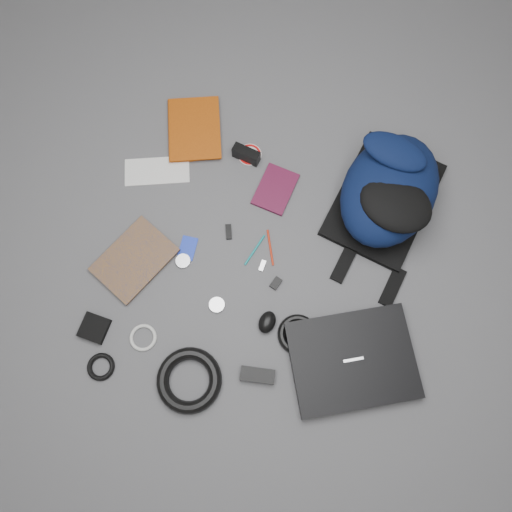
% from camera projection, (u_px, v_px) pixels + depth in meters
% --- Properties ---
extents(ground, '(4.00, 4.00, 0.00)m').
position_uv_depth(ground, '(256.00, 258.00, 1.75)').
color(ground, '#4F4F51').
rests_on(ground, ground).
extents(backpack, '(0.44, 0.55, 0.20)m').
position_uv_depth(backpack, '(390.00, 190.00, 1.71)').
color(backpack, black).
rests_on(backpack, ground).
extents(laptop, '(0.49, 0.45, 0.04)m').
position_uv_depth(laptop, '(352.00, 360.00, 1.63)').
color(laptop, black).
rests_on(laptop, ground).
extents(textbook_red, '(0.27, 0.31, 0.03)m').
position_uv_depth(textbook_red, '(168.00, 131.00, 1.87)').
color(textbook_red, '#8D3608').
rests_on(textbook_red, ground).
extents(comic_book, '(0.29, 0.32, 0.02)m').
position_uv_depth(comic_book, '(115.00, 242.00, 1.75)').
color(comic_book, '#BC760D').
rests_on(comic_book, ground).
extents(envelope, '(0.26, 0.18, 0.00)m').
position_uv_depth(envelope, '(157.00, 171.00, 1.84)').
color(envelope, silver).
rests_on(envelope, ground).
extents(dvd_case, '(0.15, 0.19, 0.01)m').
position_uv_depth(dvd_case, '(275.00, 189.00, 1.81)').
color(dvd_case, '#400C22').
rests_on(dvd_case, ground).
extents(compact_camera, '(0.11, 0.06, 0.06)m').
position_uv_depth(compact_camera, '(246.00, 154.00, 1.83)').
color(compact_camera, black).
rests_on(compact_camera, ground).
extents(sticker_disc, '(0.11, 0.11, 0.00)m').
position_uv_depth(sticker_disc, '(250.00, 155.00, 1.86)').
color(sticker_disc, silver).
rests_on(sticker_disc, ground).
extents(pen_teal, '(0.05, 0.12, 0.01)m').
position_uv_depth(pen_teal, '(255.00, 250.00, 1.75)').
color(pen_teal, '#0E7E82').
rests_on(pen_teal, ground).
extents(pen_red, '(0.06, 0.12, 0.01)m').
position_uv_depth(pen_red, '(270.00, 248.00, 1.76)').
color(pen_red, red).
rests_on(pen_red, ground).
extents(id_badge, '(0.06, 0.09, 0.00)m').
position_uv_depth(id_badge, '(188.00, 248.00, 1.76)').
color(id_badge, '#1934C2').
rests_on(id_badge, ground).
extents(usb_black, '(0.04, 0.06, 0.01)m').
position_uv_depth(usb_black, '(229.00, 232.00, 1.77)').
color(usb_black, black).
rests_on(usb_black, ground).
extents(usb_silver, '(0.02, 0.04, 0.01)m').
position_uv_depth(usb_silver, '(262.00, 266.00, 1.74)').
color(usb_silver, silver).
rests_on(usb_silver, ground).
extents(key_fob, '(0.04, 0.05, 0.01)m').
position_uv_depth(key_fob, '(276.00, 283.00, 1.72)').
color(key_fob, black).
rests_on(key_fob, ground).
extents(mouse, '(0.07, 0.09, 0.04)m').
position_uv_depth(mouse, '(267.00, 322.00, 1.67)').
color(mouse, black).
rests_on(mouse, ground).
extents(headphone_left, '(0.06, 0.06, 0.01)m').
position_uv_depth(headphone_left, '(183.00, 261.00, 1.74)').
color(headphone_left, '#ADADAF').
rests_on(headphone_left, ground).
extents(headphone_right, '(0.06, 0.06, 0.01)m').
position_uv_depth(headphone_right, '(217.00, 305.00, 1.70)').
color(headphone_right, silver).
rests_on(headphone_right, ground).
extents(cable_coil, '(0.14, 0.14, 0.03)m').
position_uv_depth(cable_coil, '(298.00, 334.00, 1.66)').
color(cable_coil, black).
rests_on(cable_coil, ground).
extents(power_brick, '(0.12, 0.06, 0.03)m').
position_uv_depth(power_brick, '(257.00, 375.00, 1.63)').
color(power_brick, black).
rests_on(power_brick, ground).
extents(power_cord_coil, '(0.24, 0.24, 0.04)m').
position_uv_depth(power_cord_coil, '(189.00, 380.00, 1.62)').
color(power_cord_coil, black).
rests_on(power_cord_coil, ground).
extents(pouch, '(0.10, 0.10, 0.02)m').
position_uv_depth(pouch, '(94.00, 328.00, 1.67)').
color(pouch, black).
rests_on(pouch, ground).
extents(earbud_coil, '(0.10, 0.10, 0.02)m').
position_uv_depth(earbud_coil, '(101.00, 367.00, 1.64)').
color(earbud_coil, black).
rests_on(earbud_coil, ground).
extents(white_cable_coil, '(0.12, 0.12, 0.01)m').
position_uv_depth(white_cable_coil, '(143.00, 338.00, 1.67)').
color(white_cable_coil, beige).
rests_on(white_cable_coil, ground).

